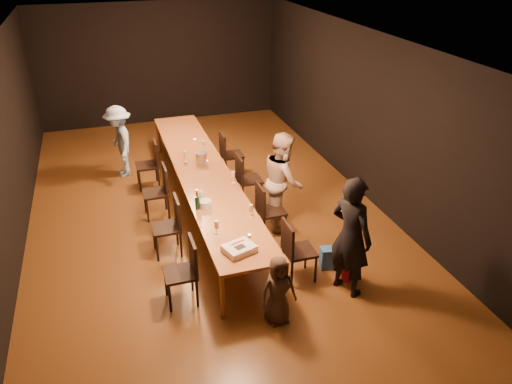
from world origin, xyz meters
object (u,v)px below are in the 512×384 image
object	(u,v)px
table	(203,173)
man_blue	(120,142)
chair_right_0	(300,250)
woman_birthday	(351,237)
chair_right_3	(232,154)
chair_left_2	(155,192)
child	(278,290)
woman_tan	(283,180)
chair_left_1	(166,227)
chair_right_1	(271,210)
chair_left_0	(180,273)
champagne_bottle	(197,199)
ice_bucket	(201,159)
chair_right_2	(250,179)
chair_left_3	(147,165)
birthday_cake	(239,249)
plate_stack	(205,204)

from	to	relation	value
table	man_blue	world-z (taller)	man_blue
chair_right_0	woman_birthday	distance (m)	0.80
woman_birthday	man_blue	xyz separation A→B (m)	(-2.66, 4.75, -0.14)
chair_right_3	chair_left_2	distance (m)	2.08
child	woman_tan	bearing A→B (deg)	64.40
chair_right_3	man_blue	distance (m)	2.26
chair_right_0	chair_left_1	xyz separation A→B (m)	(-1.70, 1.20, 0.00)
chair_right_1	chair_left_0	bearing A→B (deg)	-54.78
champagne_bottle	ice_bucket	size ratio (longest dim) A/B	1.44
chair_left_2	ice_bucket	xyz separation A→B (m)	(0.89, 0.29, 0.40)
table	chair_right_3	world-z (taller)	chair_right_3
chair_left_1	ice_bucket	bearing A→B (deg)	-30.90
chair_right_2	chair_left_3	size ratio (longest dim) A/B	1.00
woman_tan	ice_bucket	xyz separation A→B (m)	(-1.11, 1.20, 0.04)
man_blue	birthday_cake	xyz separation A→B (m)	(1.20, -4.46, 0.06)
woman_birthday	woman_tan	bearing A→B (deg)	-18.03
man_blue	plate_stack	distance (m)	3.33
chair_right_2	chair_right_1	bearing A→B (deg)	-0.00
chair_left_2	birthday_cake	xyz separation A→B (m)	(0.77, -2.57, 0.33)
child	chair_left_3	bearing A→B (deg)	100.42
chair_right_0	chair_right_1	world-z (taller)	same
woman_birthday	woman_tan	size ratio (longest dim) A/B	1.05
chair_right_2	chair_left_0	bearing A→B (deg)	-35.31
plate_stack	chair_left_1	bearing A→B (deg)	173.04
chair_right_2	chair_left_0	world-z (taller)	same
chair_right_0	plate_stack	bearing A→B (deg)	-135.83
chair_right_0	plate_stack	world-z (taller)	chair_right_0
woman_tan	chair_left_3	bearing A→B (deg)	56.25
chair_left_3	chair_left_2	bearing A→B (deg)	-180.00
chair_right_3	birthday_cake	world-z (taller)	chair_right_3
plate_stack	champagne_bottle	xyz separation A→B (m)	(-0.12, -0.02, 0.11)
chair_right_0	chair_right_2	bearing A→B (deg)	180.00
birthday_cake	chair_left_3	bearing A→B (deg)	82.87
chair_right_0	woman_tan	world-z (taller)	woman_tan
chair_right_3	birthday_cake	xyz separation A→B (m)	(-0.93, -3.77, 0.33)
man_blue	woman_tan	bearing A→B (deg)	33.63
chair_right_1	birthday_cake	distance (m)	1.69
table	chair_left_0	distance (m)	2.56
chair_right_0	chair_left_3	world-z (taller)	same
birthday_cake	champagne_bottle	xyz separation A→B (m)	(-0.28, 1.27, 0.12)
table	chair_left_0	world-z (taller)	chair_left_0
chair_right_2	chair_left_3	xyz separation A→B (m)	(-1.70, 1.20, 0.00)
chair_left_2	chair_left_1	bearing A→B (deg)	-180.00
chair_left_2	champagne_bottle	world-z (taller)	champagne_bottle
chair_left_0	chair_left_1	size ratio (longest dim) A/B	1.00
table	plate_stack	distance (m)	1.30
table	chair_left_1	size ratio (longest dim) A/B	6.45
chair_right_0	birthday_cake	distance (m)	1.00
plate_stack	woman_tan	bearing A→B (deg)	14.62
table	plate_stack	world-z (taller)	plate_stack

